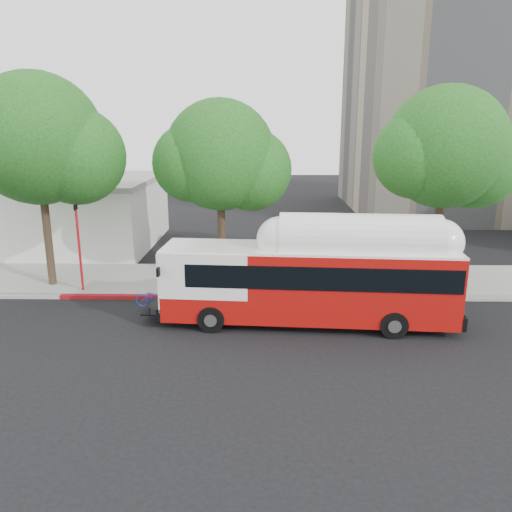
{
  "coord_description": "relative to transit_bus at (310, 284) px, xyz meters",
  "views": [
    {
      "loc": [
        0.97,
        -16.84,
        7.45
      ],
      "look_at": [
        0.66,
        3.0,
        2.2
      ],
      "focal_mm": 35.0,
      "sensor_mm": 36.0,
      "label": 1
    }
  ],
  "objects": [
    {
      "name": "low_commercial_bldg",
      "position": [
        -16.74,
        12.85,
        0.53
      ],
      "size": [
        16.2,
        10.2,
        4.25
      ],
      "color": "silver",
      "rests_on": "ground"
    },
    {
      "name": "street_tree_left",
      "position": [
        -11.27,
        4.41,
        4.98
      ],
      "size": [
        6.67,
        5.8,
        9.74
      ],
      "color": "#2D2116",
      "rests_on": "ground"
    },
    {
      "name": "curb_strip",
      "position": [
        -2.74,
        2.75,
        -1.55
      ],
      "size": [
        60.0,
        0.3,
        0.15
      ],
      "primitive_type": "cube",
      "color": "gray",
      "rests_on": "ground"
    },
    {
      "name": "transit_bus",
      "position": [
        0.0,
        0.0,
        0.0
      ],
      "size": [
        11.86,
        3.13,
        3.47
      ],
      "rotation": [
        0.0,
        0.0,
        -0.07
      ],
      "color": "#A00E0B",
      "rests_on": "ground"
    },
    {
      "name": "street_tree_mid",
      "position": [
        -3.33,
        4.91,
        4.28
      ],
      "size": [
        5.75,
        5.0,
        8.62
      ],
      "color": "#2D2116",
      "rests_on": "ground"
    },
    {
      "name": "signal_pole",
      "position": [
        -10.0,
        3.5,
        0.46
      ],
      "size": [
        0.12,
        0.38,
        4.06
      ],
      "color": "red",
      "rests_on": "ground"
    },
    {
      "name": "ground",
      "position": [
        -2.74,
        -1.15,
        -1.62
      ],
      "size": [
        120.0,
        120.0,
        0.0
      ],
      "primitive_type": "plane",
      "color": "black",
      "rests_on": "ground"
    },
    {
      "name": "red_curb_segment",
      "position": [
        -5.74,
        2.75,
        -1.54
      ],
      "size": [
        10.0,
        0.32,
        0.16
      ],
      "primitive_type": "cube",
      "color": "maroon",
      "rests_on": "ground"
    },
    {
      "name": "street_tree_right",
      "position": [
        6.7,
        4.71,
        4.63
      ],
      "size": [
        6.21,
        5.4,
        9.18
      ],
      "color": "#2D2116",
      "rests_on": "ground"
    },
    {
      "name": "sidewalk",
      "position": [
        -2.74,
        5.35,
        -1.55
      ],
      "size": [
        60.0,
        5.0,
        0.15
      ],
      "primitive_type": "cube",
      "color": "gray",
      "rests_on": "ground"
    }
  ]
}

